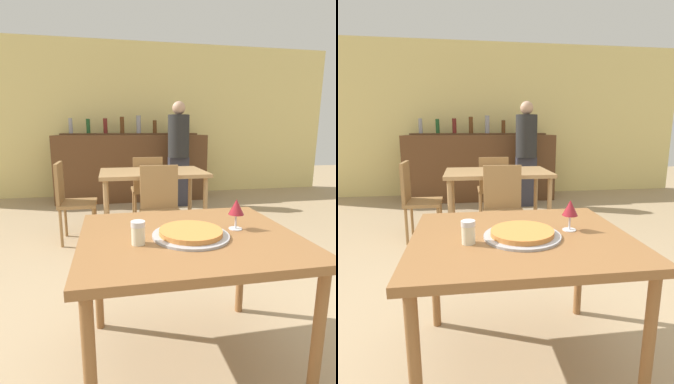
% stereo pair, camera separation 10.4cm
% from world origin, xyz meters
% --- Properties ---
extents(ground_plane, '(16.00, 16.00, 0.00)m').
position_xyz_m(ground_plane, '(0.00, 0.00, 0.00)').
color(ground_plane, tan).
extents(wall_back, '(8.00, 0.05, 2.80)m').
position_xyz_m(wall_back, '(0.00, 4.45, 1.40)').
color(wall_back, '#EAD684').
rests_on(wall_back, ground_plane).
extents(dining_table_near, '(1.06, 0.89, 0.73)m').
position_xyz_m(dining_table_near, '(0.00, 0.00, 0.65)').
color(dining_table_near, brown).
rests_on(dining_table_near, ground_plane).
extents(dining_table_far, '(1.18, 0.76, 0.77)m').
position_xyz_m(dining_table_far, '(0.10, 1.99, 0.69)').
color(dining_table_far, '#A87F51').
rests_on(dining_table_far, ground_plane).
extents(bar_counter, '(2.60, 0.56, 1.14)m').
position_xyz_m(bar_counter, '(0.00, 3.95, 0.57)').
color(bar_counter, brown).
rests_on(bar_counter, ground_plane).
extents(bar_back_shelf, '(2.39, 0.24, 0.34)m').
position_xyz_m(bar_back_shelf, '(0.02, 4.09, 1.22)').
color(bar_back_shelf, brown).
rests_on(bar_back_shelf, bar_counter).
extents(chair_far_side_front, '(0.40, 0.40, 0.89)m').
position_xyz_m(chair_far_side_front, '(0.10, 1.44, 0.51)').
color(chair_far_side_front, olive).
rests_on(chair_far_side_front, ground_plane).
extents(chair_far_side_back, '(0.40, 0.40, 0.89)m').
position_xyz_m(chair_far_side_back, '(0.10, 2.54, 0.51)').
color(chair_far_side_back, olive).
rests_on(chair_far_side_back, ground_plane).
extents(chair_far_side_left, '(0.40, 0.40, 0.89)m').
position_xyz_m(chair_far_side_left, '(-0.82, 1.99, 0.51)').
color(chair_far_side_left, olive).
rests_on(chair_far_side_left, ground_plane).
extents(pizza_tray, '(0.37, 0.37, 0.04)m').
position_xyz_m(pizza_tray, '(0.00, -0.04, 0.74)').
color(pizza_tray, '#A3A3A8').
rests_on(pizza_tray, dining_table_near).
extents(cheese_shaker, '(0.06, 0.06, 0.11)m').
position_xyz_m(cheese_shaker, '(-0.26, -0.09, 0.78)').
color(cheese_shaker, beige).
rests_on(cheese_shaker, dining_table_near).
extents(person_standing, '(0.34, 0.34, 1.67)m').
position_xyz_m(person_standing, '(0.71, 3.37, 0.91)').
color(person_standing, '#2D2D38').
rests_on(person_standing, ground_plane).
extents(wine_glass, '(0.08, 0.08, 0.16)m').
position_xyz_m(wine_glass, '(0.26, 0.03, 0.84)').
color(wine_glass, silver).
rests_on(wine_glass, dining_table_near).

